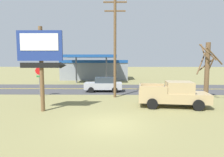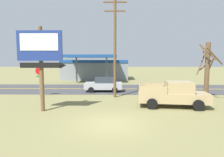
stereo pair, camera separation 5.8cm
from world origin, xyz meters
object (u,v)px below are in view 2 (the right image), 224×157
Objects in this scene: motel_sign at (41,54)px; gas_station at (95,69)px; stop_sign at (39,76)px; pickup_tan_parked_on_lawn at (174,94)px; utility_pole at (115,44)px; bare_tree at (207,70)px; car_silver_near_lane at (104,84)px.

motel_sign is 0.49× the size of gas_station.
gas_station is (3.68, 17.22, -0.08)m from stop_sign.
stop_sign is at bearing 113.68° from motel_sign.
pickup_tan_parked_on_lawn is (9.54, 1.54, -3.03)m from motel_sign.
utility_pole is 7.13m from pickup_tan_parked_on_lawn.
utility_pole reaches higher than gas_station.
stop_sign is 0.55× the size of pickup_tan_parked_on_lawn.
bare_tree is 4.63m from pickup_tan_parked_on_lawn.
pickup_tan_parked_on_lawn is (8.28, -21.18, -0.98)m from gas_station.
utility_pole is 2.25× the size of car_silver_near_lane.
gas_station is 2.22× the size of pickup_tan_parked_on_lawn.
bare_tree is (8.11, -1.34, -2.32)m from utility_pole.
pickup_tan_parked_on_lawn is at bearing 9.19° from motel_sign.
pickup_tan_parked_on_lawn is at bearing -68.66° from gas_station.
bare_tree is 10.64m from car_silver_near_lane.
car_silver_near_lane is (3.73, 8.48, -3.16)m from motel_sign.
gas_station is 22.76m from pickup_tan_parked_on_lawn.
stop_sign is 15.64m from bare_tree.
car_silver_near_lane is at bearing 66.25° from motel_sign.
utility_pole reaches higher than motel_sign.
car_silver_near_lane is (-5.81, 6.94, -0.13)m from pickup_tan_parked_on_lawn.
gas_station is at bearing 111.34° from pickup_tan_parked_on_lawn.
car_silver_near_lane is (-9.39, 4.61, -1.91)m from bare_tree.
motel_sign is 1.40× the size of car_silver_near_lane.
utility_pole is at bearing -2.26° from stop_sign.
utility_pole is 8.54m from bare_tree.
car_silver_near_lane is (6.15, 2.97, -1.20)m from stop_sign.
motel_sign is 13.74m from bare_tree.
motel_sign reaches higher than bare_tree.
stop_sign is at bearing 161.66° from pickup_tan_parked_on_lawn.
utility_pole reaches higher than bare_tree.
bare_tree is at bearing -26.14° from car_silver_near_lane.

